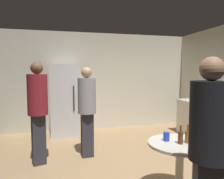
% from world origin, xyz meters
% --- Properties ---
extents(ground_plane, '(5.20, 5.20, 0.10)m').
position_xyz_m(ground_plane, '(0.00, 0.00, -0.05)').
color(ground_plane, '#9E7C56').
extents(wall_back, '(5.32, 0.06, 2.70)m').
position_xyz_m(wall_back, '(0.00, 2.63, 1.35)').
color(wall_back, beige).
rests_on(wall_back, ground_plane).
extents(refrigerator, '(0.70, 0.68, 1.80)m').
position_xyz_m(refrigerator, '(-0.96, 2.20, 0.90)').
color(refrigerator, silver).
rests_on(refrigerator, ground_plane).
extents(kitchen_counter, '(0.64, 1.99, 0.90)m').
position_xyz_m(kitchen_counter, '(2.28, 0.81, 0.45)').
color(kitchen_counter, beige).
rests_on(kitchen_counter, ground_plane).
extents(kettle, '(0.24, 0.17, 0.18)m').
position_xyz_m(kettle, '(2.23, 0.74, 0.97)').
color(kettle, '#B2B2B7').
rests_on(kettle, kitchen_counter).
extents(beer_bottle_on_counter, '(0.06, 0.06, 0.23)m').
position_xyz_m(beer_bottle_on_counter, '(2.30, 1.45, 0.98)').
color(beer_bottle_on_counter, '#593314').
rests_on(beer_bottle_on_counter, kitchen_counter).
extents(foreground_table, '(0.80, 0.80, 0.73)m').
position_xyz_m(foreground_table, '(0.37, -1.00, 0.63)').
color(foreground_table, beige).
rests_on(foreground_table, ground_plane).
extents(beer_bottle_amber, '(0.06, 0.06, 0.23)m').
position_xyz_m(beer_bottle_amber, '(0.45, -1.03, 0.82)').
color(beer_bottle_amber, '#8C5919').
rests_on(beer_bottle_amber, foreground_table).
extents(beer_bottle_brown, '(0.06, 0.06, 0.23)m').
position_xyz_m(beer_bottle_brown, '(0.34, -1.04, 0.82)').
color(beer_bottle_brown, '#593314').
rests_on(beer_bottle_brown, foreground_table).
extents(plastic_cup_blue, '(0.08, 0.08, 0.11)m').
position_xyz_m(plastic_cup_blue, '(0.23, -0.89, 0.79)').
color(plastic_cup_blue, blue).
rests_on(plastic_cup_blue, foreground_table).
extents(person_in_black_shirt, '(0.43, 0.43, 1.74)m').
position_xyz_m(person_in_black_shirt, '(0.15, -1.79, 1.02)').
color(person_in_black_shirt, '#2D2D38').
rests_on(person_in_black_shirt, ground_plane).
extents(person_in_maroon_shirt, '(0.42, 0.42, 1.79)m').
position_xyz_m(person_in_maroon_shirt, '(-1.45, 0.53, 1.05)').
color(person_in_maroon_shirt, '#2D2D38').
rests_on(person_in_maroon_shirt, ground_plane).
extents(person_in_gray_shirt, '(0.37, 0.37, 1.71)m').
position_xyz_m(person_in_gray_shirt, '(-0.59, 0.66, 1.00)').
color(person_in_gray_shirt, '#2D2D38').
rests_on(person_in_gray_shirt, ground_plane).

